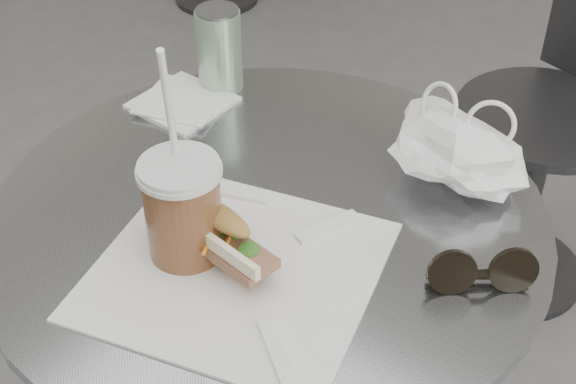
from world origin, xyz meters
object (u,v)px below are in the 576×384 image
Objects in this scene: cafe_table at (270,344)px; drink_can at (219,49)px; banh_mi at (216,234)px; iced_coffee at (183,208)px; sunglasses at (482,273)px; chair_far at (546,158)px.

cafe_table is 5.50× the size of drink_can.
iced_coffee reaches higher than banh_mi.
cafe_table is 3.31× the size of banh_mi.
drink_can is (-0.27, 0.31, 0.03)m from banh_mi.
sunglasses is 0.58m from drink_can.
iced_coffee reaches higher than cafe_table.
chair_far is 1.11m from banh_mi.
chair_far is 0.98m from sunglasses.
banh_mi reaches higher than sunglasses.
drink_can is at bearing 123.79° from sunglasses.
banh_mi is 0.77× the size of iced_coffee.
banh_mi is at bearing 24.03° from iced_coffee.
sunglasses is at bearing 27.32° from iced_coffee.
drink_can reaches higher than chair_far.
iced_coffee is 2.16× the size of drink_can.
banh_mi reaches higher than cafe_table.
drink_can is (-0.55, 0.16, 0.05)m from sunglasses.
banh_mi is at bearing 99.47° from chair_far.
sunglasses is (0.29, 0.04, 0.30)m from cafe_table.
cafe_table is 0.42m from sunglasses.
banh_mi is (-0.09, -1.02, 0.44)m from chair_far.
chair_far reaches higher than cafe_table.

